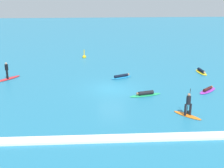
{
  "coord_description": "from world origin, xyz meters",
  "views": [
    {
      "loc": [
        -1.72,
        -28.97,
        10.06
      ],
      "look_at": [
        0.0,
        0.0,
        0.5
      ],
      "focal_mm": 51.21,
      "sensor_mm": 36.0,
      "label": 1
    }
  ],
  "objects": [
    {
      "name": "wave_crest",
      "position": [
        0.0,
        -10.21,
        0.09
      ],
      "size": [
        18.28,
        0.9,
        0.18
      ],
      "primitive_type": "cube",
      "color": "white",
      "rests_on": "ground_plane"
    },
    {
      "name": "ground_plane",
      "position": [
        0.0,
        0.0,
        0.0
      ],
      "size": [
        120.0,
        120.0,
        0.0
      ],
      "primitive_type": "plane",
      "color": "teal",
      "rests_on": "ground"
    },
    {
      "name": "marker_buoy",
      "position": [
        -2.97,
        12.94,
        0.18
      ],
      "size": [
        0.51,
        0.51,
        1.23
      ],
      "color": "yellow",
      "rests_on": "ground_plane"
    },
    {
      "name": "surfer_on_yellow_board",
      "position": [
        10.38,
        4.96,
        0.15
      ],
      "size": [
        1.0,
        2.5,
        0.42
      ],
      "rotation": [
        0.0,
        0.0,
        4.82
      ],
      "color": "yellow",
      "rests_on": "ground_plane"
    },
    {
      "name": "surfer_on_orange_board",
      "position": [
        5.45,
        -6.68,
        0.63
      ],
      "size": [
        2.02,
        2.18,
        2.12
      ],
      "rotation": [
        0.0,
        0.0,
        2.3
      ],
      "color": "orange",
      "rests_on": "ground_plane"
    },
    {
      "name": "surfer_on_blue_board",
      "position": [
        1.24,
        3.55,
        0.15
      ],
      "size": [
        2.47,
        1.65,
        0.4
      ],
      "rotation": [
        0.0,
        0.0,
        0.45
      ],
      "color": "#1E8CD1",
      "rests_on": "ground_plane"
    },
    {
      "name": "surfer_on_red_board",
      "position": [
        -10.81,
        3.75,
        0.45
      ],
      "size": [
        2.5,
        2.83,
        1.83
      ],
      "rotation": [
        0.0,
        0.0,
        0.88
      ],
      "color": "red",
      "rests_on": "ground_plane"
    },
    {
      "name": "surfer_on_green_board",
      "position": [
        2.91,
        -1.99,
        0.16
      ],
      "size": [
        3.1,
        1.5,
        0.43
      ],
      "rotation": [
        0.0,
        0.0,
        3.41
      ],
      "color": "#23B266",
      "rests_on": "ground_plane"
    },
    {
      "name": "surfer_on_purple_board",
      "position": [
        8.98,
        -1.17,
        0.12
      ],
      "size": [
        2.42,
        2.29,
        0.38
      ],
      "rotation": [
        0.0,
        0.0,
        0.74
      ],
      "color": "purple",
      "rests_on": "ground_plane"
    }
  ]
}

